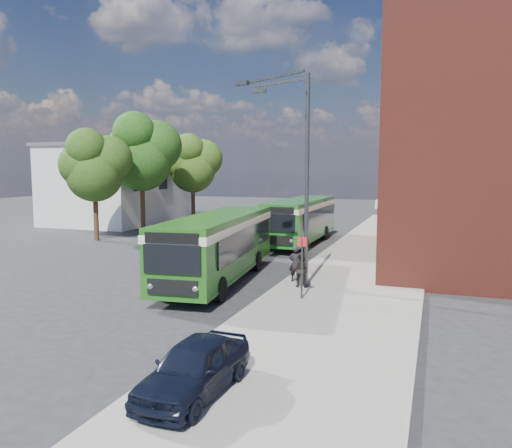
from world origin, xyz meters
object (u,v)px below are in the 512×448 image
at_px(parked_car, 194,367).
at_px(bus_front, 219,241).
at_px(bus_rear, 301,217).
at_px(street_lamp, 298,176).

bearing_deg(parked_car, bus_front, 113.75).
xyz_separation_m(bus_front, bus_rear, (0.60, 12.24, -0.00)).
height_order(street_lamp, parked_car, street_lamp).
relative_size(street_lamp, bus_front, 0.82).
bearing_deg(bus_rear, street_lamp, -75.74).
bearing_deg(bus_rear, parked_car, -80.85).
relative_size(bus_front, parked_car, 3.08).
xyz_separation_m(street_lamp, bus_rear, (-3.14, 12.35, -2.96)).
bearing_deg(street_lamp, bus_front, 178.35).
bearing_deg(bus_front, bus_rear, 87.21).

